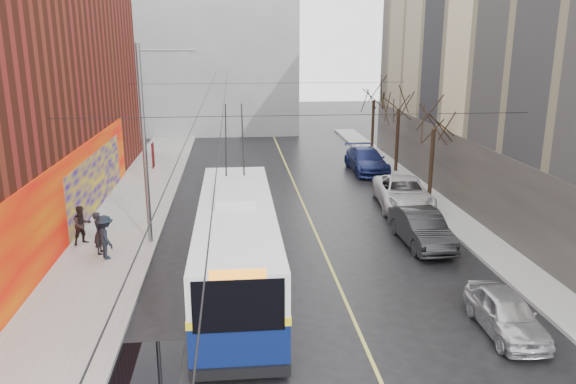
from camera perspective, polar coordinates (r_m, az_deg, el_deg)
name	(u,v)px	position (r m, az deg, el deg)	size (l,w,h in m)	color
ground	(319,355)	(17.56, 3.15, -16.17)	(140.00, 140.00, 0.00)	black
sidewalk_left	(121,230)	(28.85, -16.57, -3.73)	(4.00, 60.00, 0.15)	gray
sidewalk_right	(455,220)	(30.50, 16.61, -2.70)	(2.00, 60.00, 0.15)	gray
lane_line	(307,214)	(30.47, 1.97, -2.21)	(0.12, 50.00, 0.01)	#BFB74C
building_far	(195,40)	(59.89, -9.40, 14.95)	(20.50, 12.10, 18.00)	gray
streetlight_pole	(148,141)	(25.45, -14.07, 5.07)	(2.65, 0.60, 9.00)	slate
catenary_wires	(229,97)	(29.71, -5.97, 9.58)	(18.00, 60.00, 0.22)	black
tree_near	(435,115)	(33.10, 14.68, 7.53)	(3.20, 3.20, 6.40)	black
tree_mid	(399,98)	(39.67, 11.24, 9.35)	(3.20, 3.20, 6.68)	black
tree_far	(374,91)	(46.40, 8.75, 10.14)	(3.20, 3.20, 6.57)	black
puddle	(141,370)	(17.36, -14.67, -17.09)	(2.24, 3.08, 0.01)	black
pigeons_flying	(215,81)	(25.54, -7.40, 11.07)	(3.63, 3.09, 1.86)	slate
trolleybus	(237,243)	(21.31, -5.21, -5.17)	(3.12, 13.21, 6.24)	#091649
parked_car_a	(506,313)	(19.68, 21.26, -11.38)	(1.59, 3.94, 1.34)	#B8B8BD
parked_car_b	(422,228)	(26.43, 13.41, -3.59)	(1.69, 4.86, 1.60)	#242527
parked_car_c	(403,193)	(32.07, 11.61, -0.09)	(2.76, 5.98, 1.66)	silver
parked_car_d	(366,160)	(40.35, 7.97, 3.22)	(2.33, 5.72, 1.66)	navy
following_car	(219,184)	(34.05, -7.07, 0.82)	(1.70, 4.22, 1.44)	#A5A6AA
pedestrian_a	(99,233)	(25.57, -18.63, -3.95)	(0.68, 0.45, 1.87)	black
pedestrian_b	(82,225)	(27.01, -20.19, -3.17)	(0.87, 0.68, 1.79)	black
pedestrian_c	(106,237)	(24.90, -18.02, -4.38)	(1.23, 0.71, 1.90)	black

